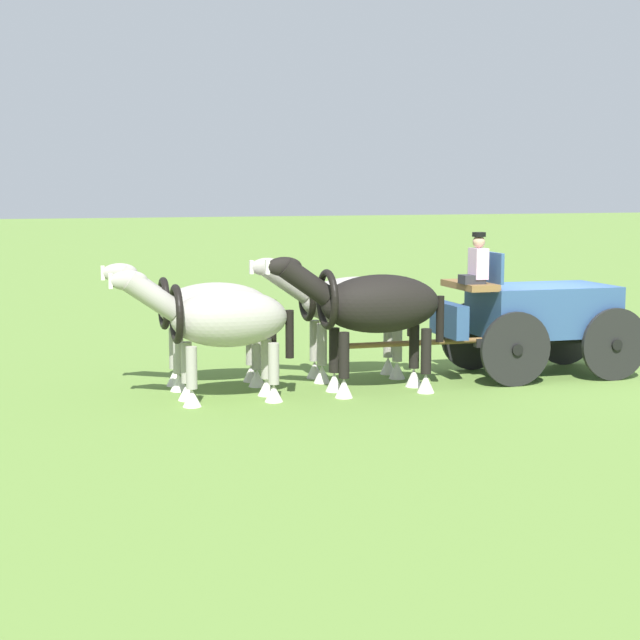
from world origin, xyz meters
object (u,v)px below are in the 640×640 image
at_px(draft_horse_lead_off, 206,311).
at_px(draft_horse_lead_near, 221,322).
at_px(draft_horse_rear_off, 348,304).
at_px(draft_horse_rear_near, 373,307).
at_px(show_wagon, 535,313).

bearing_deg(draft_horse_lead_off, draft_horse_lead_near, 84.85).
bearing_deg(draft_horse_lead_near, draft_horse_rear_off, -158.92).
bearing_deg(draft_horse_rear_near, draft_horse_lead_off, -31.96).
relative_size(show_wagon, draft_horse_lead_off, 1.84).
xyz_separation_m(draft_horse_rear_off, draft_horse_lead_off, (2.59, -0.25, -0.04)).
height_order(show_wagon, draft_horse_lead_off, show_wagon).
xyz_separation_m(draft_horse_rear_near, draft_horse_lead_off, (2.48, -1.55, -0.13)).
bearing_deg(draft_horse_rear_near, show_wagon, -174.89).
relative_size(draft_horse_rear_off, draft_horse_lead_off, 1.03).
distance_m(draft_horse_rear_near, draft_horse_rear_off, 1.30).
bearing_deg(draft_horse_lead_off, draft_horse_rear_near, 148.04).
relative_size(draft_horse_rear_near, draft_horse_lead_off, 1.04).
xyz_separation_m(draft_horse_rear_near, draft_horse_rear_off, (-0.11, -1.30, -0.09)).
relative_size(show_wagon, draft_horse_lead_near, 1.87).
distance_m(draft_horse_rear_off, draft_horse_lead_off, 2.60).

